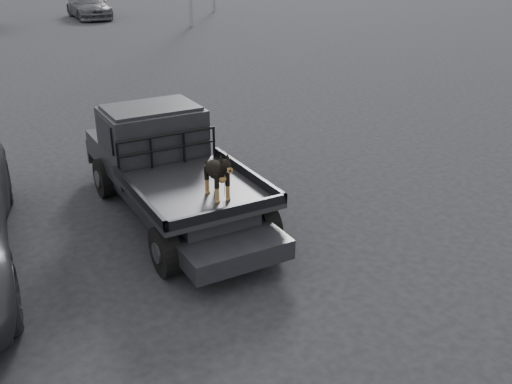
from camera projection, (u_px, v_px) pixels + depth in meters
ground at (179, 277)px, 8.35m from camera, size 120.00×120.00×0.00m
flatbed_ute at (175, 193)px, 9.99m from camera, size 2.00×5.40×0.92m
ute_cab at (152, 130)px, 10.39m from camera, size 1.72×1.30×0.88m
headache_rack at (168, 150)px, 9.86m from camera, size 1.80×0.08×0.55m
dog at (217, 174)px, 8.60m from camera, size 0.32×0.60×0.74m
distant_car_b at (88, 6)px, 35.34m from camera, size 2.18×5.08×1.46m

